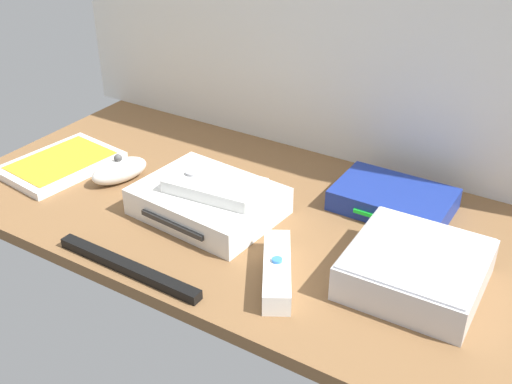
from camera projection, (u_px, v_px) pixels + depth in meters
ground_plane at (256, 219)px, 98.75cm from camera, size 100.00×48.00×2.00cm
game_console at (208, 201)px, 97.31cm from camera, size 22.26×17.81×4.40cm
mini_computer at (416, 269)px, 81.88cm from camera, size 17.42×17.42×5.30cm
game_case at (61, 164)px, 111.08cm from camera, size 15.80×20.51×1.56cm
network_router at (393, 200)px, 98.73cm from camera, size 18.03×12.43×3.40cm
remote_wand at (277, 270)px, 83.43cm from camera, size 10.50×14.63×3.40cm
remote_nunchuk at (120, 170)px, 106.27cm from camera, size 7.58×10.90×5.10cm
remote_classic_pad at (215, 185)px, 95.16cm from camera, size 15.08×9.31×2.40cm
sensor_bar at (128, 267)px, 85.30cm from camera, size 24.02×2.10×1.40cm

